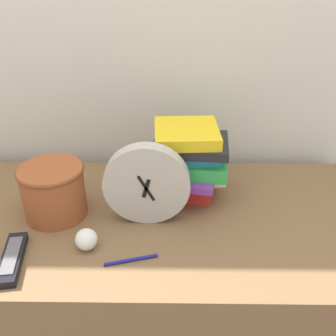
{
  "coord_description": "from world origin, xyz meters",
  "views": [
    {
      "loc": [
        0.1,
        -0.56,
        1.36
      ],
      "look_at": [
        0.08,
        0.35,
        0.84
      ],
      "focal_mm": 42.0,
      "sensor_mm": 36.0,
      "label": 1
    }
  ],
  "objects_px": {
    "pen": "(131,260)",
    "desk_clock": "(147,185)",
    "crumpled_paper_ball": "(86,239)",
    "book_stack": "(186,161)",
    "tv_remote": "(12,259)",
    "basket": "(53,190)"
  },
  "relations": [
    {
      "from": "book_stack",
      "to": "tv_remote",
      "type": "xyz_separation_m",
      "value": [
        -0.41,
        -0.3,
        -0.1
      ]
    },
    {
      "from": "tv_remote",
      "to": "pen",
      "type": "relative_size",
      "value": 1.4
    },
    {
      "from": "desk_clock",
      "to": "tv_remote",
      "type": "distance_m",
      "value": 0.36
    },
    {
      "from": "desk_clock",
      "to": "crumpled_paper_ball",
      "type": "height_order",
      "value": "desk_clock"
    },
    {
      "from": "basket",
      "to": "crumpled_paper_ball",
      "type": "xyz_separation_m",
      "value": [
        0.11,
        -0.14,
        -0.05
      ]
    },
    {
      "from": "basket",
      "to": "pen",
      "type": "height_order",
      "value": "basket"
    },
    {
      "from": "desk_clock",
      "to": "pen",
      "type": "height_order",
      "value": "desk_clock"
    },
    {
      "from": "tv_remote",
      "to": "basket",
      "type": "bearing_deg",
      "value": 74.06
    },
    {
      "from": "book_stack",
      "to": "pen",
      "type": "height_order",
      "value": "book_stack"
    },
    {
      "from": "book_stack",
      "to": "tv_remote",
      "type": "bearing_deg",
      "value": -144.04
    },
    {
      "from": "book_stack",
      "to": "crumpled_paper_ball",
      "type": "distance_m",
      "value": 0.36
    },
    {
      "from": "desk_clock",
      "to": "book_stack",
      "type": "xyz_separation_m",
      "value": [
        0.11,
        0.13,
        -0.0
      ]
    },
    {
      "from": "book_stack",
      "to": "basket",
      "type": "distance_m",
      "value": 0.37
    },
    {
      "from": "crumpled_paper_ball",
      "to": "pen",
      "type": "xyz_separation_m",
      "value": [
        0.11,
        -0.04,
        -0.02
      ]
    },
    {
      "from": "basket",
      "to": "pen",
      "type": "xyz_separation_m",
      "value": [
        0.22,
        -0.18,
        -0.07
      ]
    },
    {
      "from": "pen",
      "to": "desk_clock",
      "type": "bearing_deg",
      "value": 79.61
    },
    {
      "from": "desk_clock",
      "to": "basket",
      "type": "height_order",
      "value": "desk_clock"
    },
    {
      "from": "tv_remote",
      "to": "pen",
      "type": "distance_m",
      "value": 0.27
    },
    {
      "from": "basket",
      "to": "desk_clock",
      "type": "bearing_deg",
      "value": -5.61
    },
    {
      "from": "basket",
      "to": "crumpled_paper_ball",
      "type": "relative_size",
      "value": 3.24
    },
    {
      "from": "book_stack",
      "to": "basket",
      "type": "height_order",
      "value": "book_stack"
    },
    {
      "from": "desk_clock",
      "to": "crumpled_paper_ball",
      "type": "distance_m",
      "value": 0.2
    }
  ]
}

